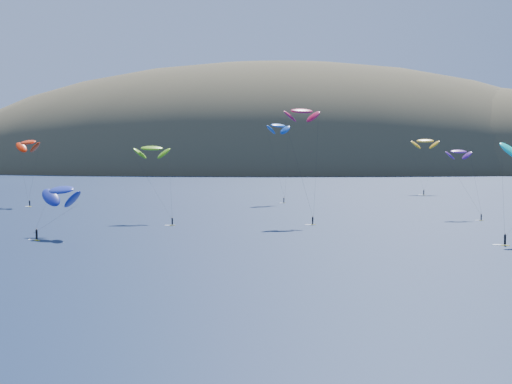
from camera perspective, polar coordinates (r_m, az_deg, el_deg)
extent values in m
plane|color=black|center=(57.63, -16.11, -13.57)|extent=(2800.00, 2800.00, 0.00)
ellipsoid|color=#3D3526|center=(613.26, 1.72, 0.54)|extent=(600.00, 300.00, 210.00)
ellipsoid|color=#3D3526|center=(661.86, -12.28, 1.13)|extent=(340.00, 240.00, 120.00)
ellipsoid|color=#3D3526|center=(615.15, 16.81, 0.71)|extent=(320.00, 220.00, 156.00)
cube|color=yellow|center=(223.62, -17.65, -1.13)|extent=(1.49, 1.25, 0.08)
cylinder|color=black|center=(223.55, -17.65, -0.88)|extent=(0.36, 0.36, 1.62)
sphere|color=#8C6047|center=(223.49, -17.66, -0.64)|extent=(0.27, 0.27, 0.27)
ellipsoid|color=#F92C05|center=(230.37, -17.77, 3.81)|extent=(10.97, 9.78, 5.66)
cube|color=yellow|center=(160.68, -6.72, -2.66)|extent=(1.41, 0.69, 0.08)
cylinder|color=black|center=(160.60, -6.72, -2.36)|extent=(0.32, 0.32, 1.46)
sphere|color=#8C6047|center=(160.52, -6.72, -2.06)|extent=(0.24, 0.24, 0.24)
ellipsoid|color=#65B015|center=(172.67, -8.33, 3.49)|extent=(8.83, 5.53, 4.57)
cube|color=yellow|center=(228.60, 2.24, -0.88)|extent=(1.28, 1.24, 0.08)
cylinder|color=black|center=(228.54, 2.24, -0.67)|extent=(0.32, 0.32, 1.48)
sphere|color=#8C6047|center=(228.48, 2.25, -0.45)|extent=(0.25, 0.25, 0.25)
ellipsoid|color=blue|center=(231.42, 1.78, 5.34)|extent=(9.58, 9.36, 5.10)
cube|color=yellow|center=(133.07, 19.29, -4.05)|extent=(1.64, 1.06, 0.09)
cylinder|color=black|center=(132.95, 19.30, -3.63)|extent=(0.37, 0.37, 1.70)
sphere|color=#8C6047|center=(132.84, 19.31, -3.20)|extent=(0.28, 0.28, 0.28)
cube|color=yellow|center=(179.16, 17.57, -2.18)|extent=(1.29, 0.54, 0.07)
cylinder|color=black|center=(179.09, 17.57, -1.93)|extent=(0.29, 0.29, 1.33)
sphere|color=#8C6047|center=(179.02, 17.57, -1.69)|extent=(0.22, 0.22, 0.22)
ellipsoid|color=#5E208D|center=(186.18, 15.90, 3.13)|extent=(6.87, 3.96, 3.62)
cube|color=yellow|center=(161.60, 4.56, -2.61)|extent=(1.49, 0.89, 0.08)
cylinder|color=black|center=(161.51, 4.56, -2.30)|extent=(0.34, 0.34, 1.53)
sphere|color=#8C6047|center=(161.43, 4.56, -1.98)|extent=(0.26, 0.26, 0.26)
ellipsoid|color=#BF1642|center=(167.41, 3.68, 6.49)|extent=(9.31, 6.63, 4.72)
cube|color=yellow|center=(139.06, -17.14, -3.70)|extent=(1.54, 1.42, 0.09)
cylinder|color=black|center=(138.94, -17.15, -3.28)|extent=(0.38, 0.38, 1.74)
sphere|color=#8C6047|center=(138.83, -17.15, -2.87)|extent=(0.29, 0.29, 0.29)
ellipsoid|color=#1E2C99|center=(143.61, -15.30, 0.16)|extent=(11.49, 10.92, 6.05)
cube|color=yellow|center=(277.28, 13.27, -0.24)|extent=(1.67, 0.64, 0.09)
cylinder|color=black|center=(277.23, 13.27, -0.03)|extent=(0.38, 0.38, 1.74)
sphere|color=#8C6047|center=(277.17, 13.28, 0.18)|extent=(0.29, 0.29, 0.29)
ellipsoid|color=gold|center=(288.55, 13.38, 4.00)|extent=(10.76, 5.88, 5.75)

